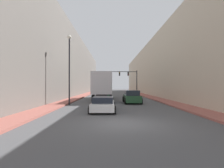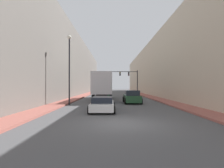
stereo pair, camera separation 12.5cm
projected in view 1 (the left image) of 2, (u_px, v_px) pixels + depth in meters
ground_plane at (123, 124)px, 9.91m from camera, size 200.00×200.00×0.00m
sidewalk_right at (142, 95)px, 39.95m from camera, size 2.03×80.00×0.15m
sidewalk_left at (85, 95)px, 39.87m from camera, size 2.03×80.00×0.15m
building_right at (160, 69)px, 40.02m from camera, size 6.00×80.00×11.76m
building_left at (68, 67)px, 39.90m from camera, size 6.00×80.00×13.02m
semi_truck at (103, 85)px, 26.73m from camera, size 2.57×12.09×3.88m
sedan_car at (103, 104)px, 14.68m from camera, size 2.09×4.22×1.22m
suv_car at (132, 97)px, 21.62m from camera, size 2.06×4.45×1.59m
traffic_signal_gantry at (130, 78)px, 40.79m from camera, size 6.19×0.35×5.70m
street_lamp at (69, 61)px, 19.69m from camera, size 0.44×0.44×7.87m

